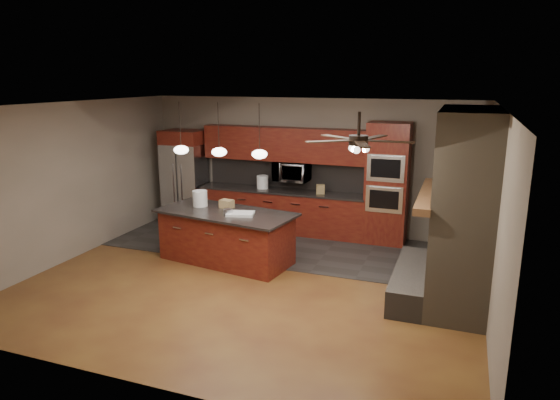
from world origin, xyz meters
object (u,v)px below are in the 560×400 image
at_px(cardboard_box, 227,204).
at_px(counter_bucket, 263,182).
at_px(oven_tower, 387,184).
at_px(white_bucket, 200,198).
at_px(counter_box, 320,189).
at_px(paint_tray, 240,214).
at_px(paint_can, 228,212).
at_px(kitchen_island, 226,236).
at_px(microwave, 292,171).
at_px(refrigerator, 185,177).

relative_size(cardboard_box, counter_bucket, 0.84).
height_order(oven_tower, white_bucket, oven_tower).
distance_m(oven_tower, counter_box, 1.34).
distance_m(oven_tower, counter_bucket, 2.62).
bearing_deg(paint_tray, paint_can, -175.67).
height_order(paint_tray, cardboard_box, cardboard_box).
bearing_deg(cardboard_box, paint_can, -52.59).
relative_size(kitchen_island, paint_can, 16.61).
distance_m(white_bucket, cardboard_box, 0.52).
bearing_deg(oven_tower, white_bucket, -149.18).
xyz_separation_m(microwave, kitchen_island, (-0.51, -2.09, -0.84)).
bearing_deg(oven_tower, counter_bucket, 179.84).
bearing_deg(kitchen_island, counter_bucket, 102.71).
bearing_deg(cardboard_box, oven_tower, 43.56).
bearing_deg(counter_box, paint_can, -132.37).
height_order(kitchen_island, paint_can, paint_can).
distance_m(white_bucket, counter_box, 2.53).
height_order(cardboard_box, counter_bucket, counter_bucket).
height_order(paint_tray, counter_bucket, counter_bucket).
height_order(counter_bucket, counter_box, counter_bucket).
xyz_separation_m(cardboard_box, counter_bucket, (-0.04, 1.80, 0.04)).
bearing_deg(counter_bucket, oven_tower, -0.16).
height_order(kitchen_island, counter_box, counter_box).
distance_m(kitchen_island, paint_tray, 0.60).
height_order(microwave, paint_tray, microwave).
distance_m(oven_tower, paint_tray, 3.05).
relative_size(oven_tower, counter_box, 12.80).
distance_m(paint_can, paint_tray, 0.21).
height_order(refrigerator, white_bucket, refrigerator).
relative_size(oven_tower, counter_bucket, 8.60).
bearing_deg(white_bucket, counter_bucket, 75.60).
relative_size(paint_tray, cardboard_box, 1.96).
distance_m(microwave, white_bucket, 2.22).
relative_size(refrigerator, paint_tray, 4.58).
distance_m(microwave, paint_can, 2.33).
relative_size(oven_tower, microwave, 3.25).
bearing_deg(paint_can, counter_bucket, 96.85).
bearing_deg(counter_box, kitchen_island, -137.41).
height_order(kitchen_island, counter_bucket, counter_bucket).
relative_size(paint_tray, counter_box, 2.45).
bearing_deg(paint_can, oven_tower, 43.35).
distance_m(oven_tower, refrigerator, 4.45).
distance_m(oven_tower, microwave, 1.98).
height_order(microwave, paint_can, microwave).
bearing_deg(white_bucket, refrigerator, 127.39).
height_order(oven_tower, counter_box, oven_tower).
bearing_deg(microwave, paint_tray, -94.48).
distance_m(paint_can, counter_box, 2.40).
height_order(refrigerator, paint_can, refrigerator).
bearing_deg(white_bucket, kitchen_island, -17.35).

